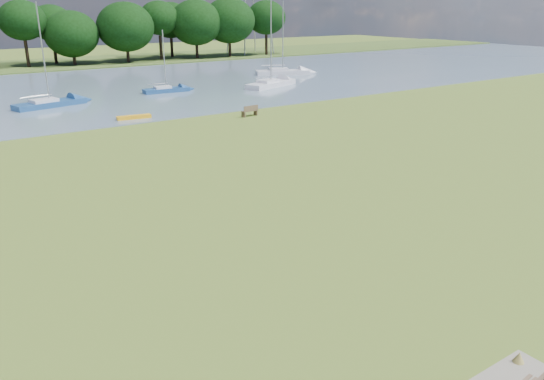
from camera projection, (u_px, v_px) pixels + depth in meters
ground at (228, 225)px, 23.19m from camera, size 220.00×220.00×0.00m
river at (29, 96)px, 55.87m from camera, size 220.00×40.00×0.10m
riverbank_bench at (250, 111)px, 45.42m from camera, size 1.58×0.63×0.95m
kayak at (134, 117)px, 44.34m from camera, size 2.88×1.02×0.28m
sailboat_0 at (282, 71)px, 72.13m from camera, size 7.41×4.78×9.53m
sailboat_3 at (166, 88)px, 57.57m from camera, size 5.06×1.67×6.53m
sailboat_5 at (271, 82)px, 61.56m from camera, size 7.63×4.50×10.00m
sailboat_7 at (49, 102)px, 49.39m from camera, size 6.79×3.39×9.32m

